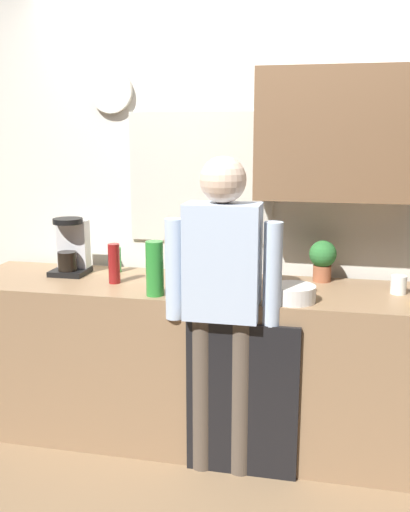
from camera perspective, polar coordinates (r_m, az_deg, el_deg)
name	(u,v)px	position (r m, az deg, el deg)	size (l,w,h in m)	color
ground_plane	(221,468)	(3.17, 1.62, -20.31)	(8.00, 8.00, 0.00)	#8C6D4C
kitchen_counter	(232,365)	(3.23, 2.66, -10.77)	(3.03, 0.64, 0.89)	#937251
dishwasher_panel	(242,401)	(2.93, 3.66, -14.22)	(0.56, 0.02, 0.80)	black
back_wall_assembly	(255,193)	(3.38, 4.96, 6.22)	(4.63, 0.42, 2.60)	silver
coffee_maker	(71,249)	(3.43, -13.18, 0.71)	(0.20, 0.20, 0.33)	black
bottle_amber_beer	(222,271)	(2.94, 1.66, -1.53)	(0.06, 0.06, 0.23)	brown
bottle_dark_sauce	(200,277)	(2.93, -0.48, -2.09)	(0.06, 0.06, 0.18)	black
bottle_clear_soda	(155,269)	(2.90, -5.03, -1.25)	(0.09, 0.09, 0.28)	#2D8C33
bottle_red_vinegar	(114,264)	(3.17, -9.04, -0.74)	(0.06, 0.06, 0.22)	maroon
cup_white_mug	(399,285)	(3.10, 18.71, -2.72)	(0.08, 0.08, 0.10)	white
cup_blue_mug	(205,279)	(3.04, 0.04, -2.29)	(0.08, 0.08, 0.10)	#3351B2
mixing_bowl	(293,293)	(2.85, 8.78, -3.69)	(0.22, 0.22, 0.08)	white
potted_plant	(323,258)	(3.23, 11.63, -0.20)	(0.15, 0.15, 0.23)	#9E5638
dish_soap	(116,259)	(3.42, -8.82, -0.31)	(0.06, 0.06, 0.18)	green
storage_canister	(179,273)	(3.02, -2.58, -1.74)	(0.14, 0.14, 0.17)	silver
person_at_sink	(222,292)	(2.78, 1.74, -3.61)	(0.57, 0.22, 1.60)	brown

